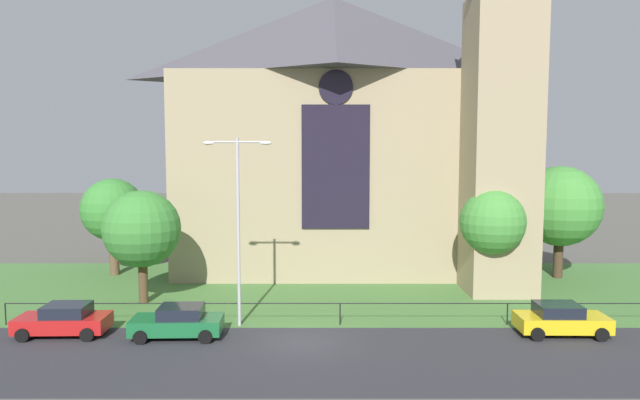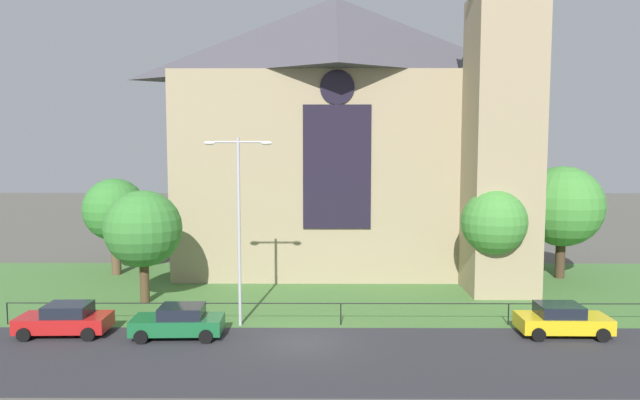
{
  "view_description": "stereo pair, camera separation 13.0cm",
  "coord_description": "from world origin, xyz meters",
  "px_view_note": "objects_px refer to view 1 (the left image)",
  "views": [
    {
      "loc": [
        0.79,
        -25.27,
        8.79
      ],
      "look_at": [
        0.72,
        8.0,
        5.84
      ],
      "focal_mm": 31.66,
      "sensor_mm": 36.0,
      "label": 1
    },
    {
      "loc": [
        0.92,
        -25.27,
        8.79
      ],
      "look_at": [
        0.72,
        8.0,
        5.84
      ],
      "focal_mm": 31.66,
      "sensor_mm": 36.0,
      "label": 2
    }
  ],
  "objects_px": {
    "tree_right_far": "(561,206)",
    "parked_car_red": "(65,320)",
    "church_building": "(345,130)",
    "tree_left_far": "(114,210)",
    "tree_right_near": "(494,223)",
    "parked_car_yellow": "(562,320)",
    "streetlamp_near": "(239,210)",
    "tree_left_near": "(143,229)",
    "parked_car_green": "(179,322)"
  },
  "relations": [
    {
      "from": "tree_right_near",
      "to": "parked_car_red",
      "type": "distance_m",
      "value": 23.63
    },
    {
      "from": "parked_car_green",
      "to": "parked_car_yellow",
      "type": "height_order",
      "value": "same"
    },
    {
      "from": "parked_car_yellow",
      "to": "church_building",
      "type": "bearing_deg",
      "value": 122.58
    },
    {
      "from": "streetlamp_near",
      "to": "parked_car_red",
      "type": "height_order",
      "value": "streetlamp_near"
    },
    {
      "from": "parked_car_yellow",
      "to": "tree_left_near",
      "type": "bearing_deg",
      "value": 166.19
    },
    {
      "from": "tree_right_far",
      "to": "parked_car_red",
      "type": "bearing_deg",
      "value": -156.88
    },
    {
      "from": "tree_left_near",
      "to": "tree_left_far",
      "type": "bearing_deg",
      "value": 120.51
    },
    {
      "from": "tree_left_near",
      "to": "parked_car_red",
      "type": "xyz_separation_m",
      "value": [
        -1.99,
        -5.73,
        -3.55
      ]
    },
    {
      "from": "parked_car_green",
      "to": "streetlamp_near",
      "type": "bearing_deg",
      "value": -147.03
    },
    {
      "from": "tree_left_far",
      "to": "streetlamp_near",
      "type": "height_order",
      "value": "streetlamp_near"
    },
    {
      "from": "tree_left_near",
      "to": "parked_car_green",
      "type": "relative_size",
      "value": 1.53
    },
    {
      "from": "tree_left_far",
      "to": "parked_car_yellow",
      "type": "xyz_separation_m",
      "value": [
        26.02,
        -13.05,
        -3.84
      ]
    },
    {
      "from": "streetlamp_near",
      "to": "church_building",
      "type": "bearing_deg",
      "value": 67.68
    },
    {
      "from": "tree_right_near",
      "to": "parked_car_yellow",
      "type": "xyz_separation_m",
      "value": [
        1.32,
        -6.65,
        -3.76
      ]
    },
    {
      "from": "church_building",
      "to": "parked_car_yellow",
      "type": "height_order",
      "value": "church_building"
    },
    {
      "from": "parked_car_green",
      "to": "parked_car_yellow",
      "type": "distance_m",
      "value": 18.16
    },
    {
      "from": "parked_car_green",
      "to": "parked_car_red",
      "type": "bearing_deg",
      "value": -4.72
    },
    {
      "from": "tree_left_near",
      "to": "streetlamp_near",
      "type": "relative_size",
      "value": 0.69
    },
    {
      "from": "tree_right_far",
      "to": "parked_car_green",
      "type": "relative_size",
      "value": 1.81
    },
    {
      "from": "tree_right_far",
      "to": "streetlamp_near",
      "type": "relative_size",
      "value": 0.82
    },
    {
      "from": "church_building",
      "to": "parked_car_yellow",
      "type": "bearing_deg",
      "value": -58.25
    },
    {
      "from": "church_building",
      "to": "tree_left_near",
      "type": "height_order",
      "value": "church_building"
    },
    {
      "from": "tree_right_far",
      "to": "parked_car_green",
      "type": "distance_m",
      "value": 26.63
    },
    {
      "from": "tree_right_near",
      "to": "parked_car_red",
      "type": "height_order",
      "value": "tree_right_near"
    },
    {
      "from": "streetlamp_near",
      "to": "parked_car_red",
      "type": "bearing_deg",
      "value": -169.35
    },
    {
      "from": "tree_left_far",
      "to": "parked_car_red",
      "type": "distance_m",
      "value": 13.88
    },
    {
      "from": "tree_left_far",
      "to": "parked_car_yellow",
      "type": "height_order",
      "value": "tree_left_far"
    },
    {
      "from": "tree_right_far",
      "to": "parked_car_red",
      "type": "distance_m",
      "value": 31.41
    },
    {
      "from": "parked_car_red",
      "to": "parked_car_green",
      "type": "relative_size",
      "value": 1.0
    },
    {
      "from": "parked_car_yellow",
      "to": "parked_car_green",
      "type": "bearing_deg",
      "value": -178.02
    },
    {
      "from": "church_building",
      "to": "tree_right_near",
      "type": "xyz_separation_m",
      "value": [
        8.37,
        -9.02,
        -5.77
      ]
    },
    {
      "from": "church_building",
      "to": "parked_car_red",
      "type": "relative_size",
      "value": 6.12
    },
    {
      "from": "streetlamp_near",
      "to": "parked_car_yellow",
      "type": "relative_size",
      "value": 2.22
    },
    {
      "from": "parked_car_green",
      "to": "tree_right_near",
      "type": "bearing_deg",
      "value": -159.09
    },
    {
      "from": "tree_left_far",
      "to": "parked_car_red",
      "type": "height_order",
      "value": "tree_left_far"
    },
    {
      "from": "church_building",
      "to": "parked_car_red",
      "type": "height_order",
      "value": "church_building"
    },
    {
      "from": "tree_left_near",
      "to": "streetlamp_near",
      "type": "height_order",
      "value": "streetlamp_near"
    },
    {
      "from": "tree_right_far",
      "to": "tree_right_near",
      "type": "height_order",
      "value": "tree_right_far"
    },
    {
      "from": "church_building",
      "to": "streetlamp_near",
      "type": "bearing_deg",
      "value": -112.32
    },
    {
      "from": "church_building",
      "to": "parked_car_green",
      "type": "distance_m",
      "value": 20.48
    },
    {
      "from": "tree_left_far",
      "to": "tree_right_near",
      "type": "xyz_separation_m",
      "value": [
        24.7,
        -6.4,
        -0.09
      ]
    },
    {
      "from": "streetlamp_near",
      "to": "tree_right_near",
      "type": "bearing_deg",
      "value": 20.11
    },
    {
      "from": "tree_left_far",
      "to": "parked_car_yellow",
      "type": "distance_m",
      "value": 29.36
    },
    {
      "from": "tree_right_near",
      "to": "streetlamp_near",
      "type": "distance_m",
      "value": 15.19
    },
    {
      "from": "tree_left_near",
      "to": "parked_car_red",
      "type": "height_order",
      "value": "tree_left_near"
    },
    {
      "from": "church_building",
      "to": "tree_right_far",
      "type": "bearing_deg",
      "value": -13.51
    },
    {
      "from": "tree_left_far",
      "to": "parked_car_green",
      "type": "xyz_separation_m",
      "value": [
        7.86,
        -13.42,
        -3.84
      ]
    },
    {
      "from": "tree_right_far",
      "to": "church_building",
      "type": "bearing_deg",
      "value": 166.49
    },
    {
      "from": "tree_left_far",
      "to": "streetlamp_near",
      "type": "xyz_separation_m",
      "value": [
        10.49,
        -11.6,
        1.28
      ]
    },
    {
      "from": "parked_car_green",
      "to": "tree_left_near",
      "type": "bearing_deg",
      "value": -61.51
    }
  ]
}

